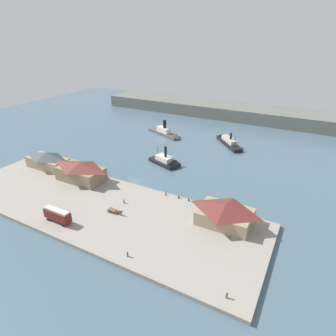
{
  "coord_description": "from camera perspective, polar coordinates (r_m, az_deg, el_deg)",
  "views": [
    {
      "loc": [
        58.45,
        -80.65,
        52.61
      ],
      "look_at": [
        7.6,
        13.17,
        2.0
      ],
      "focal_mm": 30.37,
      "sensor_mm": 36.0,
      "label": 1
    }
  ],
  "objects": [
    {
      "name": "mooring_post_east",
      "position": [
        100.17,
        -0.43,
        -5.21
      ],
      "size": [
        0.44,
        0.44,
        0.9
      ],
      "primitive_type": "cylinder",
      "color": "black",
      "rests_on": "quay_promenade"
    },
    {
      "name": "mooring_post_center_east",
      "position": [
        96.99,
        4.18,
        -6.4
      ],
      "size": [
        0.44,
        0.44,
        0.9
      ],
      "primitive_type": "cylinder",
      "color": "black",
      "rests_on": "quay_promenade"
    },
    {
      "name": "ferry_shed_central_terminal",
      "position": [
        86.74,
        11.38,
        -8.92
      ],
      "size": [
        15.87,
        11.48,
        6.43
      ],
      "color": "#998466",
      "rests_on": "quay_promenade"
    },
    {
      "name": "pedestrian_standing_center",
      "position": [
        96.62,
        -8.83,
        -6.62
      ],
      "size": [
        0.39,
        0.39,
        1.56
      ],
      "color": "#4C3D33",
      "rests_on": "quay_promenade"
    },
    {
      "name": "pedestrian_at_waters_edge",
      "position": [
        67.74,
        11.72,
        -23.73
      ],
      "size": [
        0.41,
        0.41,
        1.68
      ],
      "color": "#4C3D33",
      "rests_on": "quay_promenade"
    },
    {
      "name": "street_tram",
      "position": [
        92.12,
        -21.32,
        -8.69
      ],
      "size": [
        9.01,
        2.78,
        4.23
      ],
      "color": "maroon",
      "rests_on": "quay_promenade"
    },
    {
      "name": "mooring_post_west",
      "position": [
        98.27,
        2.16,
        -5.88
      ],
      "size": [
        0.44,
        0.44,
        0.9
      ],
      "primitive_type": "cylinder",
      "color": "black",
      "rests_on": "quay_promenade"
    },
    {
      "name": "ferry_shed_west_terminal",
      "position": [
        113.88,
        -17.13,
        -0.62
      ],
      "size": [
        18.26,
        10.13,
        7.22
      ],
      "color": "#847056",
      "rests_on": "quay_promenade"
    },
    {
      "name": "ferry_outer_harbor",
      "position": [
        153.15,
        11.77,
        5.31
      ],
      "size": [
        19.48,
        20.95,
        8.53
      ],
      "color": "black",
      "rests_on": "ground"
    },
    {
      "name": "ferry_departing_north",
      "position": [
        162.04,
        -0.25,
        6.98
      ],
      "size": [
        25.3,
        13.84,
        10.18
      ],
      "color": "#514C47",
      "rests_on": "ground"
    },
    {
      "name": "far_headland",
      "position": [
        205.24,
        11.3,
        11.19
      ],
      "size": [
        180.0,
        24.0,
        8.0
      ],
      "primitive_type": "cube",
      "color": "#60665B",
      "rests_on": "ground"
    },
    {
      "name": "quay_promenade",
      "position": [
        97.78,
        -14.0,
        -7.62
      ],
      "size": [
        110.0,
        36.0,
        1.2
      ],
      "primitive_type": "cube",
      "color": "gray",
      "rests_on": "ground"
    },
    {
      "name": "seawall_edge",
      "position": [
        109.85,
        -7.69,
        -3.19
      ],
      "size": [
        110.0,
        0.8,
        1.0
      ],
      "primitive_type": "cube",
      "color": "slate",
      "rests_on": "ground"
    },
    {
      "name": "ground_plane",
      "position": [
        112.64,
        -6.61,
        -2.66
      ],
      "size": [
        320.0,
        320.0,
        0.0
      ],
      "primitive_type": "plane",
      "color": "#476070"
    },
    {
      "name": "ferry_shed_east_terminal",
      "position": [
        129.19,
        -23.04,
        1.49
      ],
      "size": [
        18.53,
        8.23,
        6.92
      ],
      "color": "#998466",
      "rests_on": "quay_promenade"
    },
    {
      "name": "mooring_post_center_west",
      "position": [
        142.18,
        -25.05,
        1.88
      ],
      "size": [
        0.44,
        0.44,
        0.9
      ],
      "primitive_type": "cylinder",
      "color": "black",
      "rests_on": "quay_promenade"
    },
    {
      "name": "horse_cart",
      "position": [
        91.9,
        -10.59,
        -8.44
      ],
      "size": [
        5.63,
        1.47,
        1.87
      ],
      "color": "brown",
      "rests_on": "quay_promenade"
    },
    {
      "name": "ferry_near_quay",
      "position": [
        124.96,
        -0.1,
        1.11
      ],
      "size": [
        16.93,
        11.06,
        10.55
      ],
      "color": "black",
      "rests_on": "ground"
    },
    {
      "name": "pedestrian_by_tram",
      "position": [
        76.03,
        -8.13,
        -16.75
      ],
      "size": [
        0.4,
        0.4,
        1.6
      ],
      "color": "#3D4C42",
      "rests_on": "quay_promenade"
    }
  ]
}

